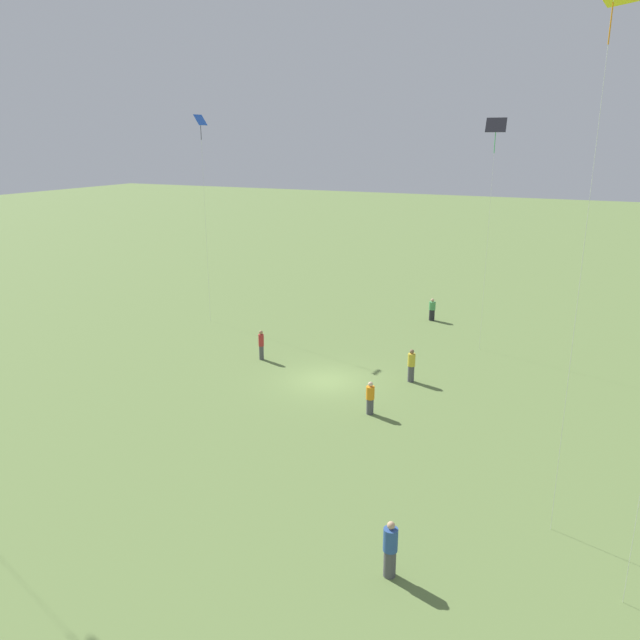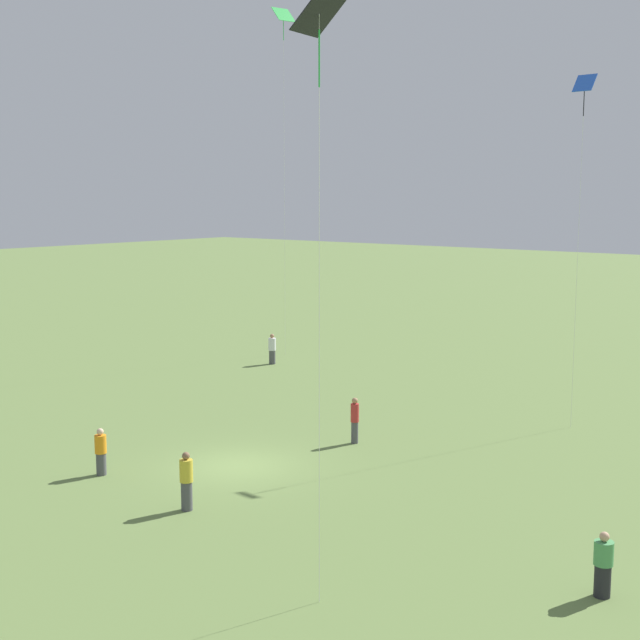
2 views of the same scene
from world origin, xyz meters
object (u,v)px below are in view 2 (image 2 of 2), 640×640
object	(u,v)px
person_5	(101,452)
kite_4	(284,29)
kite_0	(584,102)
person_3	(272,349)
person_2	(603,565)
kite_2	(319,33)
person_0	(355,420)
person_1	(186,481)

from	to	relation	value
person_5	kite_4	size ratio (longest dim) A/B	0.08
kite_0	person_3	bearing A→B (deg)	-137.31
person_2	person_3	bearing A→B (deg)	-137.92
person_5	kite_2	world-z (taller)	kite_2
kite_4	person_2	bearing A→B (deg)	-67.30
person_0	person_1	world-z (taller)	person_1
person_2	kite_4	xyz separation A→B (m)	(27.45, -19.95, 18.25)
person_5	person_1	bearing A→B (deg)	-152.45
person_2	person_5	world-z (taller)	person_5
person_0	person_1	distance (m)	9.20
person_3	kite_0	size ratio (longest dim) A/B	0.12
person_0	person_1	bearing A→B (deg)	-92.48
person_0	person_3	bearing A→B (deg)	137.89
person_0	kite_0	world-z (taller)	kite_0
person_2	kite_4	size ratio (longest dim) A/B	0.08
kite_0	kite_2	bearing A→B (deg)	-34.04
person_5	kite_0	size ratio (longest dim) A/B	0.12
person_1	kite_0	world-z (taller)	kite_0
person_1	person_5	distance (m)	4.91
person_0	kite_2	distance (m)	18.34
kite_0	kite_4	size ratio (longest dim) A/B	0.71
person_0	kite_0	bearing A→B (deg)	48.68
person_1	person_2	distance (m)	12.42
person_3	kite_4	distance (m)	18.46
person_2	person_3	size ratio (longest dim) A/B	0.94
person_0	person_2	xyz separation A→B (m)	(-12.62, 6.99, -0.14)
person_3	kite_4	bearing A→B (deg)	29.52
person_5	kite_0	bearing A→B (deg)	-88.07
kite_0	kite_2	distance (m)	19.18
person_1	kite_2	xyz separation A→B (m)	(-7.08, 2.30, 12.20)
person_5	kite_4	distance (m)	30.11
kite_2	person_3	bearing A→B (deg)	-97.94
person_0	person_1	xyz separation A→B (m)	(-0.39, 9.19, -0.01)
kite_4	person_3	bearing A→B (deg)	-93.94
person_1	kite_4	size ratio (longest dim) A/B	0.09
person_3	kite_0	world-z (taller)	kite_0
person_3	kite_2	xyz separation A→B (m)	(-20.84, 21.64, 12.26)
person_1	kite_0	bearing A→B (deg)	136.36
person_2	person_5	xyz separation A→B (m)	(17.10, 1.67, 0.02)
person_2	person_1	bearing A→B (deg)	-94.30
person_1	kite_0	xyz separation A→B (m)	(-5.21, -16.79, 12.32)
person_3	kite_2	size ratio (longest dim) A/B	0.12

